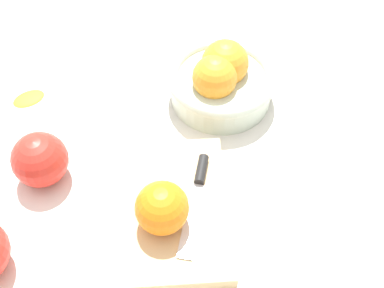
{
  "coord_description": "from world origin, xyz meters",
  "views": [
    {
      "loc": [
        0.4,
        0.08,
        0.57
      ],
      "look_at": [
        -0.02,
        0.09,
        0.04
      ],
      "focal_mm": 44.87,
      "sensor_mm": 36.0,
      "label": 1
    }
  ],
  "objects_px": {
    "orange_on_board": "(162,208)",
    "knife": "(198,190)",
    "bowl": "(221,80)",
    "cutting_board": "(175,209)",
    "apple_front_center": "(40,159)"
  },
  "relations": [
    {
      "from": "bowl",
      "to": "apple_front_center",
      "type": "distance_m",
      "value": 0.3
    },
    {
      "from": "orange_on_board",
      "to": "knife",
      "type": "height_order",
      "value": "orange_on_board"
    },
    {
      "from": "bowl",
      "to": "orange_on_board",
      "type": "height_order",
      "value": "bowl"
    },
    {
      "from": "orange_on_board",
      "to": "knife",
      "type": "relative_size",
      "value": 0.44
    },
    {
      "from": "bowl",
      "to": "knife",
      "type": "bearing_deg",
      "value": -12.42
    },
    {
      "from": "bowl",
      "to": "cutting_board",
      "type": "relative_size",
      "value": 0.78
    },
    {
      "from": "bowl",
      "to": "cutting_board",
      "type": "xyz_separation_m",
      "value": [
        0.22,
        -0.07,
        -0.03
      ]
    },
    {
      "from": "apple_front_center",
      "to": "cutting_board",
      "type": "bearing_deg",
      "value": 69.97
    },
    {
      "from": "bowl",
      "to": "cutting_board",
      "type": "height_order",
      "value": "bowl"
    },
    {
      "from": "apple_front_center",
      "to": "knife",
      "type": "bearing_deg",
      "value": 77.33
    },
    {
      "from": "orange_on_board",
      "to": "knife",
      "type": "bearing_deg",
      "value": 133.83
    },
    {
      "from": "cutting_board",
      "to": "orange_on_board",
      "type": "xyz_separation_m",
      "value": [
        0.02,
        -0.02,
        0.05
      ]
    },
    {
      "from": "knife",
      "to": "cutting_board",
      "type": "bearing_deg",
      "value": -58.1
    },
    {
      "from": "bowl",
      "to": "apple_front_center",
      "type": "bearing_deg",
      "value": -60.31
    },
    {
      "from": "bowl",
      "to": "cutting_board",
      "type": "distance_m",
      "value": 0.23
    }
  ]
}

